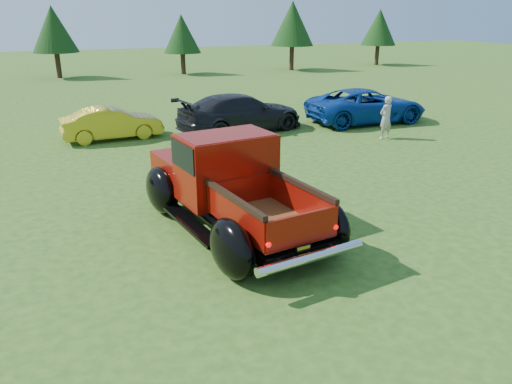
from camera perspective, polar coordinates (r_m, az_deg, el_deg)
ground at (r=10.46m, az=-1.23°, el=-6.11°), size 120.00×120.00×0.00m
tree_mid_left at (r=39.84m, az=-22.13°, el=16.84°), size 3.20×3.20×5.00m
tree_mid_right at (r=39.94m, az=-8.49°, el=17.43°), size 2.82×2.82×4.40m
tree_east at (r=42.45m, az=4.19°, el=18.65°), size 3.46×3.46×5.40m
tree_far_east at (r=47.85m, az=13.90°, el=17.81°), size 3.07×3.07×4.80m
pickup_truck at (r=11.16m, az=-3.41°, el=1.11°), size 3.37×5.92×2.10m
show_car_yellow at (r=19.77m, az=-16.15°, el=7.55°), size 3.79×1.57×1.22m
show_car_grey at (r=20.24m, az=-1.77°, el=9.02°), size 5.54×3.13×1.52m
show_car_blue at (r=22.52m, az=12.52°, el=9.62°), size 5.28×2.47×1.46m
spectator at (r=19.71m, az=14.62°, el=8.25°), size 0.66×0.51×1.62m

